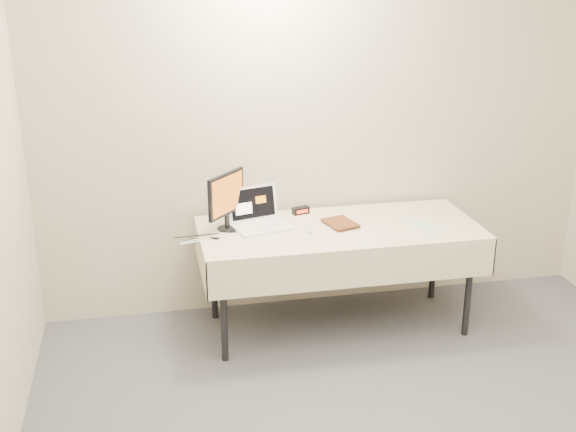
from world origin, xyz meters
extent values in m
cube|color=beige|center=(0.00, 2.50, 1.35)|extent=(4.00, 0.10, 2.70)
cylinder|color=black|center=(-0.82, 1.75, 0.34)|extent=(0.04, 0.04, 0.69)
cylinder|color=black|center=(0.82, 1.75, 0.34)|extent=(0.04, 0.04, 0.69)
cylinder|color=black|center=(-0.82, 2.34, 0.34)|extent=(0.04, 0.04, 0.69)
cylinder|color=black|center=(0.82, 2.34, 0.34)|extent=(0.04, 0.04, 0.69)
cube|color=gray|center=(0.00, 2.04, 0.71)|extent=(1.80, 0.75, 0.04)
cube|color=beige|center=(0.00, 2.04, 0.73)|extent=(1.86, 0.81, 0.01)
cube|color=beige|center=(0.00, 1.64, 0.60)|extent=(1.86, 0.01, 0.25)
cube|color=beige|center=(0.00, 2.45, 0.60)|extent=(1.86, 0.01, 0.25)
cube|color=beige|center=(-0.93, 2.04, 0.60)|extent=(0.01, 0.81, 0.25)
cube|color=beige|center=(0.93, 2.04, 0.60)|extent=(0.01, 0.81, 0.25)
cube|color=white|center=(-0.51, 2.12, 0.75)|extent=(0.41, 0.33, 0.02)
cube|color=white|center=(-0.55, 2.26, 0.87)|extent=(0.36, 0.15, 0.23)
cube|color=black|center=(-0.55, 2.26, 0.87)|extent=(0.31, 0.12, 0.20)
cylinder|color=black|center=(-0.74, 2.15, 0.74)|extent=(0.18, 0.18, 0.01)
cube|color=black|center=(-0.74, 2.15, 0.80)|extent=(0.03, 0.03, 0.09)
cube|color=black|center=(-0.74, 2.15, 0.98)|extent=(0.27, 0.29, 0.28)
cube|color=#C45C17|center=(-0.74, 2.15, 0.98)|extent=(0.22, 0.25, 0.24)
imported|color=#95431B|center=(-0.07, 2.05, 0.86)|extent=(0.18, 0.07, 0.24)
cube|color=black|center=(-0.20, 2.35, 0.76)|extent=(0.13, 0.08, 0.05)
cube|color=#FF290C|center=(-0.19, 2.32, 0.76)|extent=(0.08, 0.02, 0.02)
ellipsoid|color=silver|center=(-0.22, 1.99, 0.75)|extent=(0.06, 0.09, 0.02)
cube|color=#B0D4A9|center=(0.55, 1.95, 0.74)|extent=(0.23, 0.31, 0.00)
cube|color=black|center=(-0.84, 1.99, 0.74)|extent=(0.06, 0.04, 0.01)
camera|label=1|loc=(-1.24, -2.27, 2.43)|focal=45.00mm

